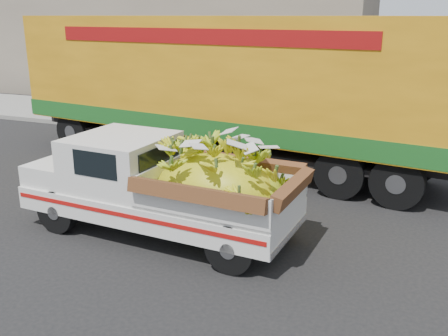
% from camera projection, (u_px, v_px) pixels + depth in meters
% --- Properties ---
extents(ground, '(100.00, 100.00, 0.00)m').
position_uv_depth(ground, '(208.00, 232.00, 9.18)').
color(ground, black).
rests_on(ground, ground).
extents(curb, '(60.00, 0.25, 0.15)m').
position_uv_depth(curb, '(297.00, 144.00, 15.06)').
color(curb, gray).
rests_on(curb, ground).
extents(sidewalk, '(60.00, 4.00, 0.14)m').
position_uv_depth(sidewalk, '(312.00, 130.00, 16.92)').
color(sidewalk, gray).
rests_on(sidewalk, ground).
extents(building_left, '(18.00, 6.00, 5.00)m').
position_uv_depth(building_left, '(179.00, 43.00, 24.30)').
color(building_left, gray).
rests_on(building_left, ground).
extents(pickup_truck, '(5.07, 2.13, 1.74)m').
position_uv_depth(pickup_truck, '(177.00, 187.00, 8.71)').
color(pickup_truck, black).
rests_on(pickup_truck, ground).
extents(semi_trailer, '(12.06, 4.22, 3.80)m').
position_uv_depth(semi_trailer, '(224.00, 84.00, 12.78)').
color(semi_trailer, black).
rests_on(semi_trailer, ground).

